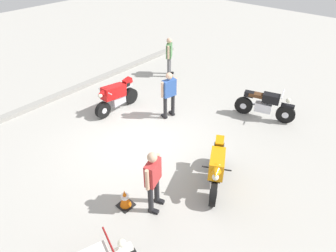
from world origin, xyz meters
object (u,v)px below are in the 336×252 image
Objects in this scene: person_in_red_shirt at (153,178)px; traffic_cone at (125,198)px; motorcycle_orange_sportbike at (217,167)px; motorcycle_red_sportbike at (116,96)px; motorcycle_black_cruiser at (265,105)px; person_in_blue_shirt at (169,92)px; person_in_green_shirt at (169,54)px.

traffic_cone is (-0.45, 0.54, -0.71)m from person_in_red_shirt.
motorcycle_orange_sportbike is at bearing 48.83° from person_in_red_shirt.
traffic_cone is (-2.86, -3.59, -0.33)m from motorcycle_red_sportbike.
motorcycle_orange_sportbike and motorcycle_red_sportbike have the same top height.
motorcycle_orange_sportbike is 1.80m from person_in_red_shirt.
person_in_red_shirt reaches higher than motorcycle_red_sportbike.
motorcycle_black_cruiser is at bearing -7.15° from traffic_cone.
person_in_red_shirt is 4.09m from person_in_blue_shirt.
person_in_green_shirt reaches higher than motorcycle_red_sportbike.
person_in_green_shirt reaches higher than motorcycle_black_cruiser.
motorcycle_red_sportbike is 3.63m from person_in_green_shirt.
motorcycle_red_sportbike reaches higher than traffic_cone.
motorcycle_red_sportbike is 3.69× the size of traffic_cone.
motorcycle_red_sportbike is at bearing -160.77° from motorcycle_black_cruiser.
motorcycle_orange_sportbike reaches higher than traffic_cone.
motorcycle_red_sportbike is at bearing -114.85° from person_in_green_shirt.
motorcycle_orange_sportbike is 3.41× the size of traffic_cone.
motorcycle_black_cruiser is (3.85, 0.50, -0.07)m from motorcycle_orange_sportbike.
motorcycle_red_sportbike is at bearing 51.48° from traffic_cone.
motorcycle_black_cruiser reaches higher than traffic_cone.
motorcycle_red_sportbike is at bearing 131.98° from person_in_red_shirt.
person_in_green_shirt reaches higher than traffic_cone.
motorcycle_red_sportbike is 2.02m from person_in_blue_shirt.
person_in_red_shirt reaches higher than traffic_cone.
traffic_cone is at bearing -59.50° from motorcycle_orange_sportbike.
motorcycle_red_sportbike is (0.79, 4.83, 0.00)m from motorcycle_orange_sportbike.
person_in_green_shirt reaches higher than person_in_red_shirt.
person_in_green_shirt is at bearing -36.62° from person_in_blue_shirt.
motorcycle_red_sportbike is 1.13× the size of person_in_green_shirt.
person_in_green_shirt is 1.01× the size of person_in_blue_shirt.
person_in_blue_shirt is (-2.15, 2.58, 0.46)m from motorcycle_black_cruiser.
person_in_blue_shirt reaches higher than person_in_red_shirt.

